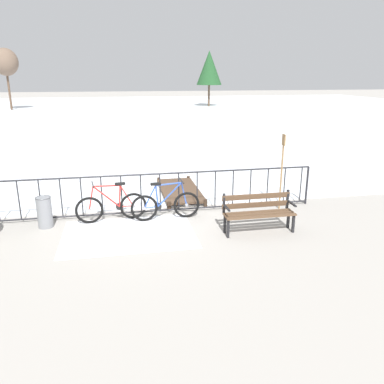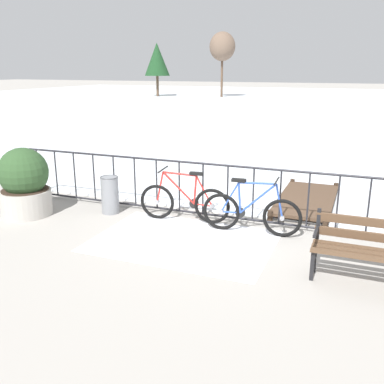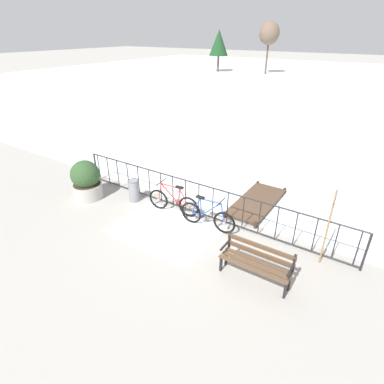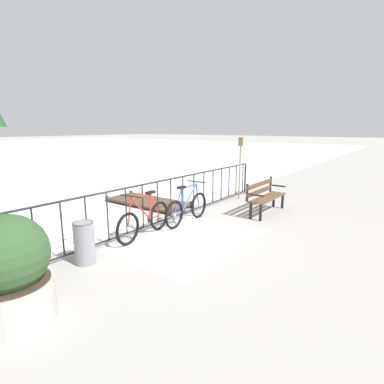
{
  "view_description": "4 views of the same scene",
  "coord_description": "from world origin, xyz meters",
  "px_view_note": "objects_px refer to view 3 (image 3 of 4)",
  "views": [
    {
      "loc": [
        -0.49,
        -9.19,
        3.4
      ],
      "look_at": [
        1.21,
        -0.47,
        0.67
      ],
      "focal_mm": 35.64,
      "sensor_mm": 36.0,
      "label": 1
    },
    {
      "loc": [
        2.22,
        -7.29,
        2.74
      ],
      "look_at": [
        -0.48,
        -0.55,
        0.65
      ],
      "focal_mm": 40.48,
      "sensor_mm": 36.0,
      "label": 2
    },
    {
      "loc": [
        4.25,
        -6.84,
        5.02
      ],
      "look_at": [
        -0.07,
        -0.26,
        0.88
      ],
      "focal_mm": 28.91,
      "sensor_mm": 36.0,
      "label": 3
    },
    {
      "loc": [
        -5.09,
        -4.73,
        2.26
      ],
      "look_at": [
        0.27,
        -0.8,
        0.86
      ],
      "focal_mm": 28.51,
      "sensor_mm": 36.0,
      "label": 4
    }
  ],
  "objects_px": {
    "bicycle_second": "(207,216)",
    "planter_with_shrub": "(86,180)",
    "park_bench": "(257,260)",
    "trash_bin": "(134,190)",
    "bicycle_near_railing": "(173,202)",
    "oar_upright": "(329,223)"
  },
  "relations": [
    {
      "from": "bicycle_near_railing",
      "to": "bicycle_second",
      "type": "distance_m",
      "value": 1.3
    },
    {
      "from": "park_bench",
      "to": "trash_bin",
      "type": "distance_m",
      "value": 4.91
    },
    {
      "from": "planter_with_shrub",
      "to": "trash_bin",
      "type": "bearing_deg",
      "value": 25.19
    },
    {
      "from": "bicycle_near_railing",
      "to": "bicycle_second",
      "type": "bearing_deg",
      "value": -6.19
    },
    {
      "from": "bicycle_near_railing",
      "to": "planter_with_shrub",
      "type": "height_order",
      "value": "planter_with_shrub"
    },
    {
      "from": "bicycle_near_railing",
      "to": "planter_with_shrub",
      "type": "relative_size",
      "value": 1.3
    },
    {
      "from": "bicycle_second",
      "to": "trash_bin",
      "type": "xyz_separation_m",
      "value": [
        -2.82,
        0.04,
        0.0
      ]
    },
    {
      "from": "bicycle_second",
      "to": "planter_with_shrub",
      "type": "xyz_separation_m",
      "value": [
        -4.27,
        -0.64,
        0.26
      ]
    },
    {
      "from": "oar_upright",
      "to": "planter_with_shrub",
      "type": "bearing_deg",
      "value": -173.42
    },
    {
      "from": "bicycle_near_railing",
      "to": "park_bench",
      "type": "height_order",
      "value": "bicycle_near_railing"
    },
    {
      "from": "planter_with_shrub",
      "to": "trash_bin",
      "type": "relative_size",
      "value": 1.79
    },
    {
      "from": "park_bench",
      "to": "planter_with_shrub",
      "type": "relative_size",
      "value": 1.22
    },
    {
      "from": "bicycle_second",
      "to": "park_bench",
      "type": "xyz_separation_m",
      "value": [
        1.95,
        -1.14,
        0.14
      ]
    },
    {
      "from": "bicycle_near_railing",
      "to": "oar_upright",
      "type": "relative_size",
      "value": 0.86
    },
    {
      "from": "planter_with_shrub",
      "to": "oar_upright",
      "type": "height_order",
      "value": "oar_upright"
    },
    {
      "from": "oar_upright",
      "to": "trash_bin",
      "type": "bearing_deg",
      "value": -178.41
    },
    {
      "from": "bicycle_near_railing",
      "to": "bicycle_second",
      "type": "height_order",
      "value": "same"
    },
    {
      "from": "bicycle_second",
      "to": "trash_bin",
      "type": "bearing_deg",
      "value": 179.19
    },
    {
      "from": "bicycle_second",
      "to": "park_bench",
      "type": "bearing_deg",
      "value": -30.21
    },
    {
      "from": "park_bench",
      "to": "trash_bin",
      "type": "height_order",
      "value": "park_bench"
    },
    {
      "from": "bicycle_near_railing",
      "to": "oar_upright",
      "type": "xyz_separation_m",
      "value": [
        4.36,
        0.06,
        0.77
      ]
    },
    {
      "from": "park_bench",
      "to": "oar_upright",
      "type": "bearing_deg",
      "value": 50.27
    }
  ]
}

